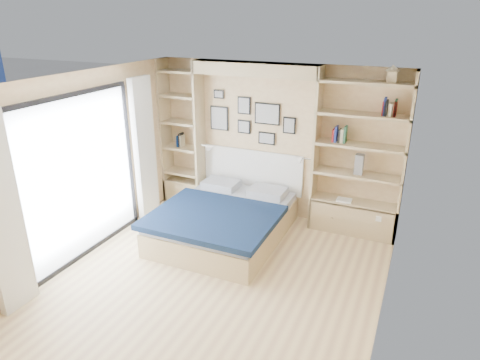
% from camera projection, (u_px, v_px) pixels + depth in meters
% --- Properties ---
extents(ground, '(4.50, 4.50, 0.00)m').
position_uv_depth(ground, '(214.00, 282.00, 5.42)').
color(ground, beige).
rests_on(ground, ground).
extents(room_shell, '(4.50, 4.50, 4.50)m').
position_uv_depth(room_shell, '(236.00, 162.00, 6.47)').
color(room_shell, '#DDBD8A').
rests_on(room_shell, ground).
extents(bed, '(1.76, 2.19, 1.07)m').
position_uv_depth(bed, '(225.00, 220.00, 6.44)').
color(bed, tan).
rests_on(bed, ground).
extents(photo_gallery, '(1.48, 0.02, 0.82)m').
position_uv_depth(photo_gallery, '(250.00, 118.00, 6.90)').
color(photo_gallery, black).
rests_on(photo_gallery, ground).
extents(reading_lamps, '(1.92, 0.12, 0.15)m').
position_uv_depth(reading_lamps, '(253.00, 153.00, 6.84)').
color(reading_lamps, silver).
rests_on(reading_lamps, ground).
extents(shelf_decor, '(3.50, 0.23, 2.03)m').
position_uv_depth(shelf_decor, '(344.00, 124.00, 6.16)').
color(shelf_decor, '#A51E1E').
rests_on(shelf_decor, ground).
extents(deck, '(3.20, 4.00, 0.05)m').
position_uv_depth(deck, '(12.00, 228.00, 6.78)').
color(deck, brown).
rests_on(deck, ground).
extents(deck_chair, '(0.73, 0.92, 0.81)m').
position_uv_depth(deck_chair, '(69.00, 188.00, 7.33)').
color(deck_chair, tan).
rests_on(deck_chair, ground).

